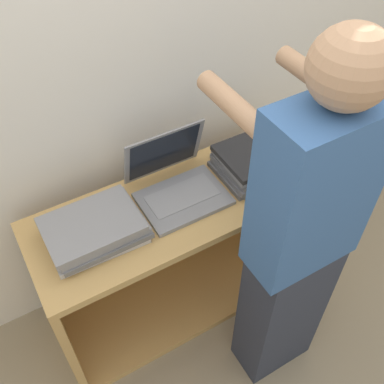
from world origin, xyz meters
TOP-DOWN VIEW (x-y plane):
  - ground_plane at (0.00, 0.00)m, footprint 12.00×12.00m
  - wall_back at (0.00, 0.60)m, footprint 8.00×0.05m
  - cart at (0.00, 0.32)m, footprint 1.37×0.50m
  - laptop_open at (0.00, 0.30)m, footprint 0.37×0.34m
  - laptop_stack_left at (-0.40, 0.25)m, footprint 0.39×0.28m
  - laptop_stack_right at (0.40, 0.25)m, footprint 0.39×0.29m
  - person at (0.21, -0.24)m, footprint 0.40×0.53m
  - inventory_tag at (0.40, 0.18)m, footprint 0.06×0.02m

SIDE VIEW (x-z plane):
  - ground_plane at x=0.00m, z-range 0.00..0.00m
  - cart at x=0.00m, z-range 0.00..0.78m
  - laptop_stack_left at x=-0.40m, z-range 0.78..0.87m
  - laptop_open at x=0.00m, z-range 0.70..0.97m
  - laptop_stack_right at x=0.40m, z-range 0.78..0.90m
  - person at x=0.21m, z-range 0.01..1.74m
  - inventory_tag at x=0.40m, z-range 0.90..0.91m
  - wall_back at x=0.00m, z-range 0.00..2.40m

